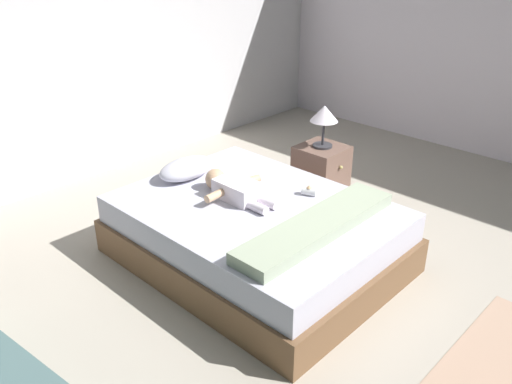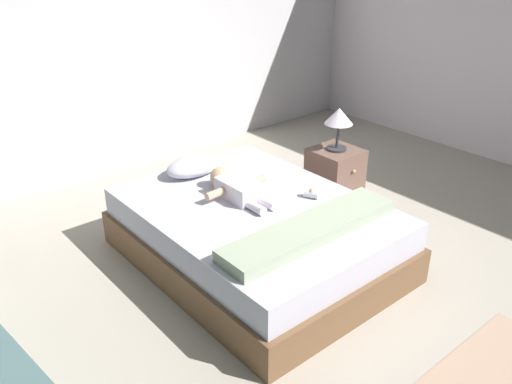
% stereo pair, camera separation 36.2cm
% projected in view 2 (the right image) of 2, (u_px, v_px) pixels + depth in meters
% --- Properties ---
extents(ground_plane, '(8.00, 8.00, 0.00)m').
position_uv_depth(ground_plane, '(351.00, 297.00, 3.48)').
color(ground_plane, '#B1A797').
extents(wall_behind_bed, '(8.00, 0.12, 2.75)m').
position_uv_depth(wall_behind_bed, '(116.00, 25.00, 4.94)').
color(wall_behind_bed, silver).
rests_on(wall_behind_bed, ground_plane).
extents(bed, '(1.44, 1.91, 0.45)m').
position_uv_depth(bed, '(256.00, 234.00, 3.77)').
color(bed, brown).
rests_on(bed, ground_plane).
extents(pillow, '(0.48, 0.28, 0.15)m').
position_uv_depth(pillow, '(195.00, 165.00, 4.10)').
color(pillow, silver).
rests_on(pillow, bed).
extents(baby, '(0.51, 0.63, 0.15)m').
position_uv_depth(baby, '(236.00, 187.00, 3.77)').
color(baby, white).
rests_on(baby, bed).
extents(toothbrush, '(0.07, 0.14, 0.02)m').
position_uv_depth(toothbrush, '(253.00, 183.00, 3.97)').
color(toothbrush, '#B32E9D').
rests_on(toothbrush, bed).
extents(nightstand, '(0.39, 0.42, 0.48)m').
position_uv_depth(nightstand, '(335.00, 175.00, 4.65)').
color(nightstand, brown).
rests_on(nightstand, ground_plane).
extents(lamp, '(0.24, 0.24, 0.37)m').
position_uv_depth(lamp, '(339.00, 118.00, 4.42)').
color(lamp, '#333338').
rests_on(lamp, nightstand).
extents(blanket, '(1.30, 0.29, 0.08)m').
position_uv_depth(blanket, '(311.00, 229.00, 3.29)').
color(blanket, '#A2AE92').
rests_on(blanket, bed).
extents(baby_bottle, '(0.10, 0.12, 0.08)m').
position_uv_depth(baby_bottle, '(312.00, 194.00, 3.75)').
color(baby_bottle, white).
rests_on(baby_bottle, bed).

